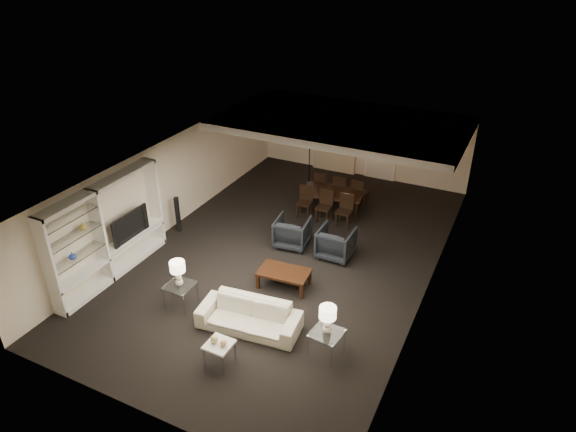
% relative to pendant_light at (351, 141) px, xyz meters
% --- Properties ---
extents(floor, '(11.00, 11.00, 0.00)m').
position_rel_pendant_light_xyz_m(floor, '(-0.30, -3.50, -1.92)').
color(floor, black).
rests_on(floor, ground).
extents(ceiling, '(7.00, 11.00, 0.02)m').
position_rel_pendant_light_xyz_m(ceiling, '(-0.30, -3.50, 0.58)').
color(ceiling, silver).
rests_on(ceiling, ground).
extents(wall_back, '(7.00, 0.02, 2.50)m').
position_rel_pendant_light_xyz_m(wall_back, '(-0.30, 2.00, -0.67)').
color(wall_back, beige).
rests_on(wall_back, ground).
extents(wall_front, '(7.00, 0.02, 2.50)m').
position_rel_pendant_light_xyz_m(wall_front, '(-0.30, -9.00, -0.67)').
color(wall_front, beige).
rests_on(wall_front, ground).
extents(wall_left, '(0.02, 11.00, 2.50)m').
position_rel_pendant_light_xyz_m(wall_left, '(-3.80, -3.50, -0.67)').
color(wall_left, beige).
rests_on(wall_left, ground).
extents(wall_right, '(0.02, 11.00, 2.50)m').
position_rel_pendant_light_xyz_m(wall_right, '(3.20, -3.50, -0.67)').
color(wall_right, beige).
rests_on(wall_right, ground).
extents(ceiling_soffit, '(7.00, 4.00, 0.20)m').
position_rel_pendant_light_xyz_m(ceiling_soffit, '(-0.30, 0.00, 0.48)').
color(ceiling_soffit, silver).
rests_on(ceiling_soffit, ceiling).
extents(curtains, '(1.50, 0.12, 2.40)m').
position_rel_pendant_light_xyz_m(curtains, '(-1.20, 1.92, -0.72)').
color(curtains, beige).
rests_on(curtains, wall_back).
extents(door, '(0.90, 0.05, 2.10)m').
position_rel_pendant_light_xyz_m(door, '(0.40, 1.97, -0.87)').
color(door, silver).
rests_on(door, wall_back).
extents(painting, '(0.95, 0.04, 0.65)m').
position_rel_pendant_light_xyz_m(painting, '(1.80, 1.96, -0.37)').
color(painting, '#142D38').
rests_on(painting, wall_back).
extents(media_unit, '(0.38, 3.40, 2.35)m').
position_rel_pendant_light_xyz_m(media_unit, '(-3.61, -6.10, -0.74)').
color(media_unit, white).
rests_on(media_unit, wall_left).
extents(pendant_light, '(0.52, 0.52, 0.24)m').
position_rel_pendant_light_xyz_m(pendant_light, '(0.00, 0.00, 0.00)').
color(pendant_light, '#D8591E').
rests_on(pendant_light, ceiling_soffit).
extents(sofa, '(2.18, 1.05, 0.61)m').
position_rel_pendant_light_xyz_m(sofa, '(0.21, -6.36, -1.61)').
color(sofa, beige).
rests_on(sofa, floor).
extents(coffee_table, '(1.21, 0.77, 0.41)m').
position_rel_pendant_light_xyz_m(coffee_table, '(0.21, -4.76, -1.71)').
color(coffee_table, black).
rests_on(coffee_table, floor).
extents(armchair_left, '(0.94, 0.96, 0.78)m').
position_rel_pendant_light_xyz_m(armchair_left, '(-0.39, -3.06, -1.53)').
color(armchair_left, black).
rests_on(armchair_left, floor).
extents(armchair_right, '(0.84, 0.86, 0.78)m').
position_rel_pendant_light_xyz_m(armchair_right, '(0.81, -3.06, -1.53)').
color(armchair_right, black).
rests_on(armchair_right, floor).
extents(side_table_left, '(0.58, 0.58, 0.54)m').
position_rel_pendant_light_xyz_m(side_table_left, '(-1.49, -6.36, -1.65)').
color(side_table_left, white).
rests_on(side_table_left, floor).
extents(side_table_right, '(0.64, 0.64, 0.54)m').
position_rel_pendant_light_xyz_m(side_table_right, '(1.91, -6.36, -1.65)').
color(side_table_right, silver).
rests_on(side_table_right, floor).
extents(table_lamp_left, '(0.36, 0.36, 0.60)m').
position_rel_pendant_light_xyz_m(table_lamp_left, '(-1.49, -6.36, -1.08)').
color(table_lamp_left, beige).
rests_on(table_lamp_left, side_table_left).
extents(table_lamp_right, '(0.33, 0.33, 0.60)m').
position_rel_pendant_light_xyz_m(table_lamp_right, '(1.91, -6.36, -1.08)').
color(table_lamp_right, beige).
rests_on(table_lamp_right, side_table_right).
extents(marble_table, '(0.49, 0.49, 0.48)m').
position_rel_pendant_light_xyz_m(marble_table, '(0.21, -7.46, -1.68)').
color(marble_table, white).
rests_on(marble_table, floor).
extents(gold_gourd_a, '(0.15, 0.15, 0.15)m').
position_rel_pendant_light_xyz_m(gold_gourd_a, '(0.11, -7.46, -1.36)').
color(gold_gourd_a, '#E1C777').
rests_on(gold_gourd_a, marble_table).
extents(gold_gourd_b, '(0.13, 0.13, 0.13)m').
position_rel_pendant_light_xyz_m(gold_gourd_b, '(0.31, -7.46, -1.37)').
color(gold_gourd_b, '#F0C07F').
rests_on(gold_gourd_b, marble_table).
extents(television, '(1.16, 0.15, 0.67)m').
position_rel_pendant_light_xyz_m(television, '(-3.58, -5.53, -0.84)').
color(television, black).
rests_on(television, media_unit).
extents(vase_blue, '(0.17, 0.17, 0.17)m').
position_rel_pendant_light_xyz_m(vase_blue, '(-3.61, -7.16, -0.77)').
color(vase_blue, '#283EAF').
rests_on(vase_blue, media_unit).
extents(vase_amber, '(0.18, 0.18, 0.18)m').
position_rel_pendant_light_xyz_m(vase_amber, '(-3.61, -6.73, -0.27)').
color(vase_amber, '#B1923B').
rests_on(vase_amber, media_unit).
extents(floor_speaker, '(0.14, 0.14, 1.00)m').
position_rel_pendant_light_xyz_m(floor_speaker, '(-3.50, -3.74, -1.42)').
color(floor_speaker, black).
rests_on(floor_speaker, floor).
extents(dining_table, '(1.84, 1.16, 0.61)m').
position_rel_pendant_light_xyz_m(dining_table, '(-0.15, -0.87, -1.61)').
color(dining_table, black).
rests_on(dining_table, floor).
extents(chair_nl, '(0.47, 0.47, 0.91)m').
position_rel_pendant_light_xyz_m(chair_nl, '(-0.75, -1.52, -1.46)').
color(chair_nl, black).
rests_on(chair_nl, floor).
extents(chair_nm, '(0.43, 0.43, 0.91)m').
position_rel_pendant_light_xyz_m(chair_nm, '(-0.15, -1.52, -1.46)').
color(chair_nm, black).
rests_on(chair_nm, floor).
extents(chair_nr, '(0.43, 0.43, 0.91)m').
position_rel_pendant_light_xyz_m(chair_nr, '(0.45, -1.52, -1.46)').
color(chair_nr, black).
rests_on(chair_nr, floor).
extents(chair_fl, '(0.46, 0.46, 0.91)m').
position_rel_pendant_light_xyz_m(chair_fl, '(-0.75, -0.22, -1.46)').
color(chair_fl, black).
rests_on(chair_fl, floor).
extents(chair_fm, '(0.46, 0.46, 0.91)m').
position_rel_pendant_light_xyz_m(chair_fm, '(-0.15, -0.22, -1.46)').
color(chair_fm, black).
rests_on(chair_fm, floor).
extents(chair_fr, '(0.47, 0.47, 0.91)m').
position_rel_pendant_light_xyz_m(chair_fr, '(0.45, -0.22, -1.46)').
color(chair_fr, black).
rests_on(chair_fr, floor).
extents(floor_lamp, '(0.24, 0.24, 1.59)m').
position_rel_pendant_light_xyz_m(floor_lamp, '(-1.54, 0.60, -1.13)').
color(floor_lamp, black).
rests_on(floor_lamp, floor).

